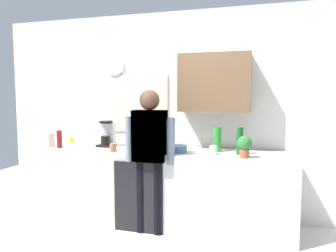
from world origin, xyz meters
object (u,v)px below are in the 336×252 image
at_px(bottle_amber_beer, 162,141).
at_px(cup_terracotta_mug, 113,148).
at_px(bottle_red_vinegar, 59,139).
at_px(potted_plant, 244,145).
at_px(person_guest, 150,149).
at_px(cup_white_mug, 213,150).
at_px(coffee_maker, 107,135).
at_px(cup_yellow_cup, 72,140).
at_px(bottle_green_wine, 240,141).
at_px(bottle_clear_soda, 217,140).
at_px(person_at_sink, 150,149).
at_px(mixing_bowl, 177,149).
at_px(storage_canister, 49,140).

xyz_separation_m(bottle_amber_beer, cup_terracotta_mug, (-0.54, -0.18, -0.07)).
relative_size(bottle_red_vinegar, potted_plant, 0.96).
height_order(bottle_red_vinegar, cup_terracotta_mug, bottle_red_vinegar).
relative_size(potted_plant, person_guest, 0.14).
height_order(cup_white_mug, potted_plant, potted_plant).
distance_m(coffee_maker, cup_yellow_cup, 0.61).
height_order(cup_terracotta_mug, cup_yellow_cup, cup_terracotta_mug).
bearing_deg(bottle_green_wine, cup_terracotta_mug, -171.54).
bearing_deg(bottle_clear_soda, cup_yellow_cup, 176.53).
relative_size(bottle_green_wine, person_at_sink, 0.19).
distance_m(coffee_maker, person_at_sink, 0.83).
relative_size(person_at_sink, person_guest, 1.00).
distance_m(coffee_maker, person_guest, 0.83).
relative_size(mixing_bowl, person_guest, 0.14).
bearing_deg(potted_plant, bottle_amber_beer, 170.87).
xyz_separation_m(bottle_amber_beer, cup_yellow_cup, (-1.38, 0.27, -0.07)).
distance_m(cup_terracotta_mug, person_guest, 0.48).
bearing_deg(cup_terracotta_mug, mixing_bowl, 11.58).
relative_size(bottle_green_wine, potted_plant, 1.30).
distance_m(potted_plant, storage_canister, 2.43).
bearing_deg(cup_white_mug, person_guest, -163.66).
relative_size(bottle_red_vinegar, cup_terracotta_mug, 2.39).
bearing_deg(potted_plant, person_guest, -174.75).
bearing_deg(bottle_clear_soda, mixing_bowl, -157.90).
height_order(mixing_bowl, person_at_sink, person_at_sink).
bearing_deg(cup_terracotta_mug, cup_white_mug, 6.49).
distance_m(bottle_clear_soda, cup_yellow_cup, 2.01).
relative_size(coffee_maker, bottle_clear_soda, 1.18).
xyz_separation_m(bottle_green_wine, person_at_sink, (-0.95, -0.28, -0.09)).
relative_size(coffee_maker, potted_plant, 1.43).
xyz_separation_m(cup_yellow_cup, potted_plant, (2.32, -0.42, 0.09)).
height_order(bottle_amber_beer, storage_canister, bottle_amber_beer).
bearing_deg(cup_white_mug, bottle_green_wine, 16.28).
distance_m(coffee_maker, mixing_bowl, 1.01).
bearing_deg(bottle_amber_beer, coffee_maker, 168.19).
bearing_deg(bottle_green_wine, mixing_bowl, -174.91).
distance_m(bottle_clear_soda, bottle_green_wine, 0.28).
distance_m(bottle_red_vinegar, mixing_bowl, 1.50).
bearing_deg(cup_yellow_cup, bottle_amber_beer, -11.09).
distance_m(cup_yellow_cup, person_at_sink, 1.41).
height_order(cup_terracotta_mug, mixing_bowl, cup_terracotta_mug).
bearing_deg(cup_white_mug, bottle_clear_soda, 83.94).
bearing_deg(storage_canister, bottle_amber_beer, 2.84).
distance_m(bottle_clear_soda, cup_terracotta_mug, 1.22).
bearing_deg(bottle_clear_soda, storage_canister, -174.01).
distance_m(bottle_green_wine, cup_yellow_cup, 2.28).
distance_m(bottle_amber_beer, storage_canister, 1.48).
bearing_deg(storage_canister, cup_white_mug, 0.70).
bearing_deg(cup_white_mug, potted_plant, -17.18).
bearing_deg(coffee_maker, cup_white_mug, -8.64).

